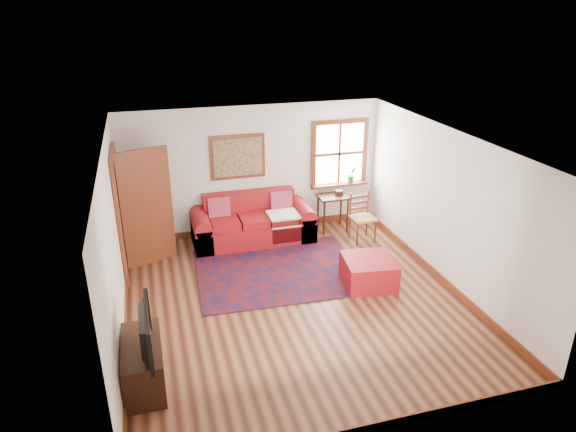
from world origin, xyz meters
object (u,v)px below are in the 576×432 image
object	(u,v)px
red_ottoman	(369,272)
ladder_back_chair	(362,215)
media_cabinet	(143,364)
side_table	(333,202)
red_leather_sofa	(253,225)

from	to	relation	value
red_ottoman	ladder_back_chair	bearing A→B (deg)	78.40
red_ottoman	media_cabinet	world-z (taller)	media_cabinet
media_cabinet	red_ottoman	bearing A→B (deg)	21.78
ladder_back_chair	side_table	bearing A→B (deg)	120.11
ladder_back_chair	media_cabinet	bearing A→B (deg)	-143.64
red_ottoman	side_table	distance (m)	2.26
side_table	red_leather_sofa	bearing A→B (deg)	-178.20
red_leather_sofa	red_ottoman	world-z (taller)	red_leather_sofa
red_leather_sofa	ladder_back_chair	bearing A→B (deg)	-15.54
red_leather_sofa	red_ottoman	xyz separation A→B (m)	(1.43, -2.17, -0.07)
red_ottoman	side_table	world-z (taller)	side_table
media_cabinet	ladder_back_chair	bearing A→B (deg)	36.36
ladder_back_chair	media_cabinet	xyz separation A→B (m)	(-4.12, -3.03, -0.22)
side_table	ladder_back_chair	bearing A→B (deg)	-59.89
red_leather_sofa	ladder_back_chair	xyz separation A→B (m)	(2.00, -0.56, 0.20)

